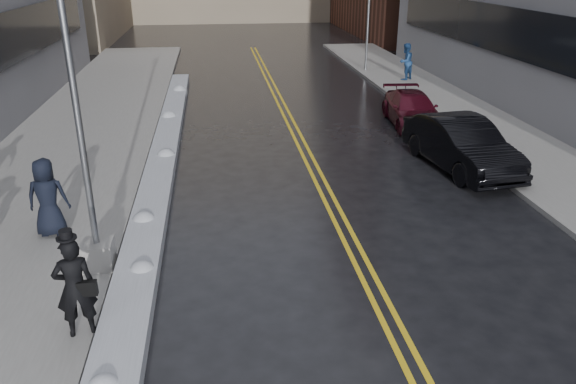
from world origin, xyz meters
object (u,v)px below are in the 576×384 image
object	(u,v)px
lamppost	(85,164)
pedestrian_fedora	(75,287)
fire_hydrant	(475,127)
traffic_signal	(368,14)
car_black	(461,144)
car_maroon	(412,109)
pedestrian_c	(47,197)
pedestrian_east	(406,62)

from	to	relation	value
lamppost	pedestrian_fedora	size ratio (longest dim) A/B	4.00
fire_hydrant	traffic_signal	size ratio (longest dim) A/B	0.12
car_black	car_maroon	xyz separation A→B (m)	(0.19, 5.25, -0.18)
pedestrian_c	car_maroon	xyz separation A→B (m)	(12.10, 8.74, -0.47)
fire_hydrant	car_black	xyz separation A→B (m)	(-1.78, -2.74, 0.28)
pedestrian_east	traffic_signal	bearing A→B (deg)	-104.53
lamppost	fire_hydrant	size ratio (longest dim) A/B	10.45
lamppost	pedestrian_c	xyz separation A→B (m)	(-1.40, 1.77, -1.41)
lamppost	traffic_signal	xyz separation A→B (m)	(11.80, 22.00, 0.87)
pedestrian_c	fire_hydrant	bearing A→B (deg)	-155.98
traffic_signal	car_maroon	distance (m)	11.86
fire_hydrant	pedestrian_c	size ratio (longest dim) A/B	0.38
lamppost	car_black	world-z (taller)	lamppost
pedestrian_fedora	car_black	world-z (taller)	pedestrian_fedora
pedestrian_fedora	car_maroon	world-z (taller)	pedestrian_fedora
fire_hydrant	car_black	size ratio (longest dim) A/B	0.14
pedestrian_fedora	car_black	distance (m)	12.93
lamppost	traffic_signal	world-z (taller)	lamppost
traffic_signal	fire_hydrant	bearing A→B (deg)	-87.95
pedestrian_c	pedestrian_east	world-z (taller)	pedestrian_east
pedestrian_c	pedestrian_east	distance (m)	22.47
car_black	pedestrian_c	bearing A→B (deg)	-171.05
lamppost	pedestrian_c	world-z (taller)	lamppost
pedestrian_c	pedestrian_east	bearing A→B (deg)	-130.90
fire_hydrant	pedestrian_fedora	distance (m)	16.03
lamppost	pedestrian_fedora	world-z (taller)	lamppost
car_maroon	lamppost	bearing A→B (deg)	-130.93
pedestrian_fedora	traffic_signal	bearing A→B (deg)	-130.49
pedestrian_c	car_black	distance (m)	12.42
fire_hydrant	pedestrian_fedora	world-z (taller)	pedestrian_fedora
pedestrian_fedora	pedestrian_east	xyz separation A→B (m)	(13.08, 21.26, 0.03)
fire_hydrant	car_maroon	bearing A→B (deg)	122.45
pedestrian_c	pedestrian_fedora	bearing A→B (deg)	109.34
fire_hydrant	car_maroon	distance (m)	2.98
lamppost	pedestrian_c	distance (m)	2.66
pedestrian_fedora	fire_hydrant	bearing A→B (deg)	-154.45
pedestrian_fedora	pedestrian_east	size ratio (longest dim) A/B	0.97
fire_hydrant	lamppost	bearing A→B (deg)	-146.96
pedestrian_fedora	pedestrian_east	world-z (taller)	pedestrian_east
lamppost	fire_hydrant	bearing A→B (deg)	33.04
fire_hydrant	traffic_signal	xyz separation A→B (m)	(-0.50, 14.00, 2.85)
fire_hydrant	car_black	world-z (taller)	car_black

